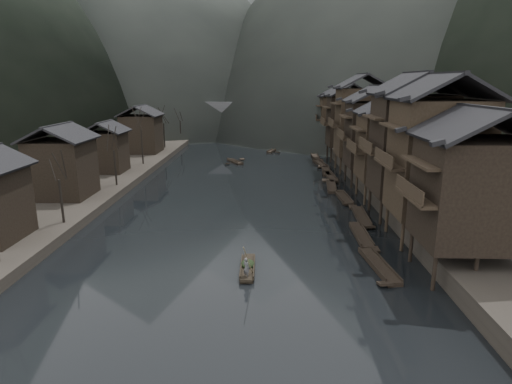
{
  "coord_description": "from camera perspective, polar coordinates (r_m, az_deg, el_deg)",
  "views": [
    {
      "loc": [
        2.78,
        -37.29,
        13.82
      ],
      "look_at": [
        1.71,
        6.45,
        2.5
      ],
      "focal_mm": 30.0,
      "sensor_mm": 36.0,
      "label": 1
    }
  ],
  "objects": [
    {
      "name": "left_bank",
      "position": [
        87.04,
        -24.42,
        4.47
      ],
      "size": [
        40.0,
        200.0,
        1.2
      ],
      "primitive_type": "cube",
      "color": "#2D2823",
      "rests_on": "ground"
    },
    {
      "name": "stone_bridge",
      "position": [
        109.68,
        -0.06,
        9.95
      ],
      "size": [
        40.0,
        6.0,
        9.0
      ],
      "color": "#4C4C4F",
      "rests_on": "ground"
    },
    {
      "name": "moored_sampans",
      "position": [
        66.68,
        9.37,
        2.53
      ],
      "size": [
        2.95,
        73.46,
        0.47
      ],
      "color": "black",
      "rests_on": "water"
    },
    {
      "name": "midriver_boats",
      "position": [
        93.72,
        0.89,
        6.15
      ],
      "size": [
        10.64,
        40.16,
        0.45
      ],
      "color": "black",
      "rests_on": "water"
    },
    {
      "name": "cargo_heap",
      "position": [
        32.72,
        -1.11,
        -9.04
      ],
      "size": [
        1.06,
        1.39,
        0.64
      ],
      "primitive_type": "ellipsoid",
      "color": "black",
      "rests_on": "hero_sampan"
    },
    {
      "name": "boatman",
      "position": [
        30.79,
        -1.29,
        -9.69
      ],
      "size": [
        0.66,
        0.65,
        1.54
      ],
      "primitive_type": "imported",
      "rotation": [
        0.0,
        0.0,
        2.39
      ],
      "color": "#57585A",
      "rests_on": "hero_sampan"
    },
    {
      "name": "left_houses",
      "position": [
        62.49,
        -20.61,
        6.08
      ],
      "size": [
        8.1,
        53.2,
        8.73
      ],
      "color": "black",
      "rests_on": "left_bank"
    },
    {
      "name": "bamboo_pole",
      "position": [
        29.87,
        -0.93,
        -5.43
      ],
      "size": [
        0.77,
        2.06,
        3.32
      ],
      "primitive_type": "cylinder",
      "rotation": [
        0.57,
        0.0,
        -0.33
      ],
      "color": "#8C7A51",
      "rests_on": "boatman"
    },
    {
      "name": "hero_sampan",
      "position": [
        32.74,
        -1.12,
        -10.07
      ],
      "size": [
        1.04,
        4.83,
        0.43
      ],
      "color": "black",
      "rests_on": "water"
    },
    {
      "name": "stilt_houses",
      "position": [
        58.54,
        15.94,
        8.95
      ],
      "size": [
        9.0,
        67.6,
        15.24
      ],
      "color": "black",
      "rests_on": "ground"
    },
    {
      "name": "bare_trees",
      "position": [
        65.45,
        -16.34,
        7.39
      ],
      "size": [
        3.97,
        72.06,
        7.93
      ],
      "color": "black",
      "rests_on": "left_bank"
    },
    {
      "name": "water",
      "position": [
        39.87,
        -2.7,
        -5.79
      ],
      "size": [
        300.0,
        300.0,
        0.0
      ],
      "primitive_type": "plane",
      "color": "black",
      "rests_on": "ground"
    },
    {
      "name": "right_bank",
      "position": [
        84.73,
        23.81,
        4.5
      ],
      "size": [
        40.0,
        200.0,
        1.8
      ],
      "primitive_type": "cube",
      "color": "#2D2823",
      "rests_on": "ground"
    }
  ]
}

